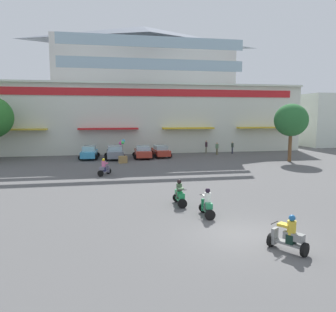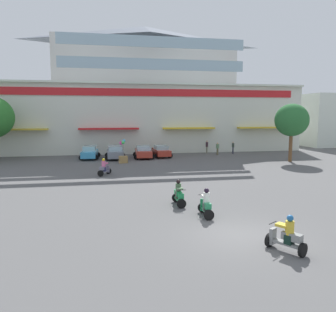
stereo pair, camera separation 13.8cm
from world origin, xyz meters
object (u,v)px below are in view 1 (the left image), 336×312
Objects in this scene: scooter_rider_1 at (104,168)px; balloon_vendor_cart at (123,155)px; scooter_rider_2 at (180,195)px; scooter_rider_3 at (207,205)px; plaza_tree_1 at (291,120)px; parked_car_0 at (89,152)px; scooter_rider_0 at (289,236)px; pedestrian_0 at (206,146)px; pedestrian_1 at (217,148)px; parked_car_3 at (161,151)px; pedestrian_2 at (232,147)px; parked_car_2 at (143,152)px; parked_car_1 at (115,152)px.

scooter_rider_1 is 7.13m from balloon_vendor_cart.
scooter_rider_3 is (0.90, -2.33, 0.00)m from scooter_rider_2.
plaza_tree_1 is at bearing 13.06° from scooter_rider_1.
balloon_vendor_cart reaches higher than scooter_rider_2.
parked_car_0 is 5.54m from balloon_vendor_cart.
plaza_tree_1 reaches higher than scooter_rider_0.
plaza_tree_1 reaches higher than parked_car_0.
parked_car_0 is at bearing -170.73° from pedestrian_0.
balloon_vendor_cart is (-11.32, -6.61, -0.10)m from pedestrian_0.
pedestrian_1 reaches higher than scooter_rider_3.
pedestrian_0 reaches higher than parked_car_3.
parked_car_2 is at bearing -170.09° from pedestrian_2.
plaza_tree_1 is at bearing -20.38° from parked_car_2.
scooter_rider_3 is at bearing -114.45° from pedestrian_2.
parked_car_0 reaches higher than scooter_rider_2.
balloon_vendor_cart is (-4.82, -4.37, 0.20)m from parked_car_3.
pedestrian_2 reaches higher than scooter_rider_3.
parked_car_2 reaches higher than parked_car_3.
pedestrian_2 is (-3.50, 7.89, -3.58)m from plaza_tree_1.
pedestrian_0 reaches higher than scooter_rider_0.
pedestrian_2 reaches higher than parked_car_3.
plaza_tree_1 is at bearing 58.88° from scooter_rider_0.
parked_car_1 is at bearing -176.57° from parked_car_2.
parked_car_0 is 24.51m from scooter_rider_3.
parked_car_3 is 21.55m from scooter_rider_2.
scooter_rider_3 is (-14.89, -17.15, -3.92)m from plaza_tree_1.
pedestrian_0 is at bearing 30.25° from balloon_vendor_cart.
parked_car_2 is at bearing -160.67° from parked_car_3.
pedestrian_2 is at bearing 37.18° from scooter_rider_1.
parked_car_0 reaches higher than scooter_rider_1.
plaza_tree_1 reaches higher than scooter_rider_2.
pedestrian_1 is at bearing -164.55° from pedestrian_2.
scooter_rider_1 is (-1.17, -10.23, -0.18)m from parked_car_1.
parked_car_1 is 15.54m from pedestrian_2.
parked_car_3 is 9.88m from pedestrian_2.
scooter_rider_0 is 0.86× the size of pedestrian_0.
plaza_tree_1 is 1.50× the size of parked_car_1.
pedestrian_0 is 13.11m from balloon_vendor_cart.
scooter_rider_3 is at bearing -107.31° from pedestrian_0.
pedestrian_0 is (14.98, 2.44, 0.26)m from parked_car_0.
plaza_tree_1 reaches higher than scooter_rider_3.
scooter_rider_1 is 0.97× the size of pedestrian_1.
parked_car_1 is at bearing -169.87° from parked_car_3.
pedestrian_1 is at bearing 22.29° from balloon_vendor_cart.
scooter_rider_1 is 0.60× the size of balloon_vendor_cart.
parked_car_3 is 13.09m from scooter_rider_1.
scooter_rider_1 is 1.04× the size of scooter_rider_3.
pedestrian_0 reaches higher than parked_car_0.
scooter_rider_0 is 31.27m from pedestrian_2.
plaza_tree_1 is at bearing -6.97° from balloon_vendor_cart.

